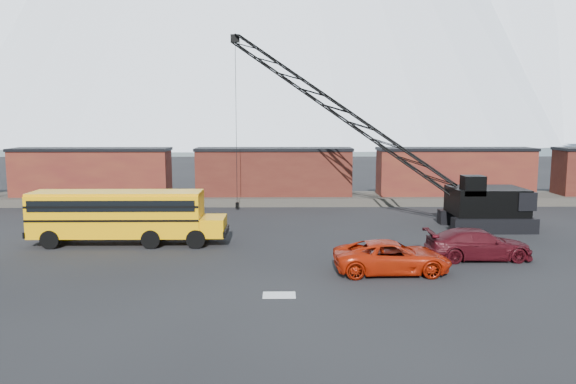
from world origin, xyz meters
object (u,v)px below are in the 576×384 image
red_pickup (392,257)px  maroon_suv (478,244)px  school_bus (123,215)px  crawler_crane (340,111)px

red_pickup → maroon_suv: maroon_suv is taller
school_bus → maroon_suv: bearing=-10.8°
crawler_crane → school_bus: bearing=-148.2°
school_bus → crawler_crane: size_ratio=0.56×
school_bus → crawler_crane: crawler_crane is taller
school_bus → red_pickup: 16.16m
school_bus → crawler_crane: 17.35m
school_bus → red_pickup: size_ratio=2.05×
red_pickup → maroon_suv: (5.14, 2.59, 0.02)m
red_pickup → crawler_crane: crawler_crane is taller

